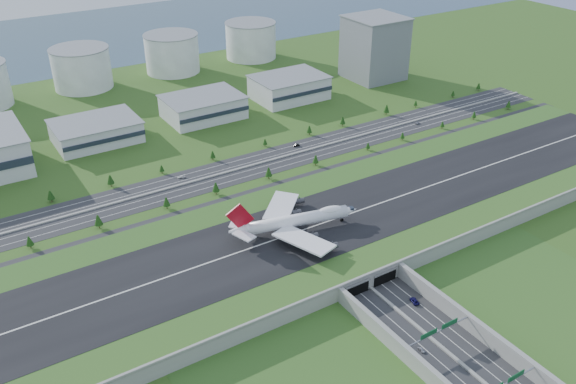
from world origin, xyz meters
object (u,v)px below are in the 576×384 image
car_0 (421,350)px  car_6 (417,123)px  office_tower (374,48)px  car_2 (415,301)px  car_5 (296,145)px  boeing_747 (295,220)px  car_7 (181,177)px

car_0 → car_6: bearing=47.4°
office_tower → car_2: size_ratio=9.24×
car_0 → car_5: size_ratio=0.81×
boeing_747 → car_5: 123.58m
boeing_747 → car_6: bearing=40.1°
car_2 → car_5: 180.32m
car_7 → car_0: bearing=30.5°
car_0 → car_7: car_7 is taller
office_tower → car_5: bearing=-147.7°
office_tower → car_5: (-142.62, -90.09, -26.59)m
boeing_747 → car_6: size_ratio=15.20×
car_5 → car_6: bearing=86.0°
office_tower → car_0: size_ratio=14.18×
car_0 → car_6: size_ratio=0.82×
car_7 → car_5: bearing=114.5°
car_5 → car_2: bearing=-10.5°
car_2 → car_5: car_2 is taller
car_5 → car_6: (101.57, -15.20, -0.14)m
car_2 → car_6: size_ratio=1.26×
office_tower → car_6: office_tower is taller
car_7 → boeing_747: bearing=35.8°
car_2 → boeing_747: bearing=-60.1°
office_tower → car_6: 116.13m
car_2 → office_tower: bearing=-111.9°
car_5 → car_7: (-88.98, -1.08, -0.08)m
office_tower → car_0: office_tower is taller
boeing_747 → car_7: bearing=114.7°
car_0 → car_2: size_ratio=0.65×
car_6 → car_7: car_7 is taller
car_0 → car_2: 31.83m
car_0 → car_7: (-22.98, 198.40, 0.05)m
office_tower → car_0: 357.88m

